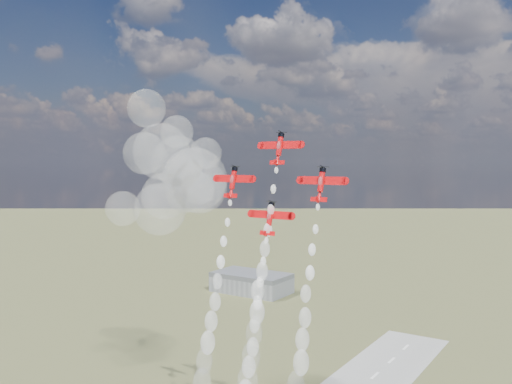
{
  "coord_description": "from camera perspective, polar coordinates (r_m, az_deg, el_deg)",
  "views": [
    {
      "loc": [
        76.97,
        -116.93,
        87.07
      ],
      "look_at": [
        -3.8,
        7.14,
        78.69
      ],
      "focal_mm": 38.0,
      "sensor_mm": 36.0,
      "label": 1
    }
  ],
  "objects": [
    {
      "name": "plane_lead",
      "position": [
        146.98,
        2.48,
        4.67
      ],
      "size": [
        12.73,
        4.9,
        8.92
      ],
      "rotation": [
        1.31,
        0.0,
        0.0
      ],
      "color": "red",
      "rests_on": "ground"
    },
    {
      "name": "hangar",
      "position": [
        365.32,
        -0.49,
        -9.5
      ],
      "size": [
        50.0,
        28.0,
        13.0
      ],
      "color": "gray",
      "rests_on": "ground"
    },
    {
      "name": "plane_right",
      "position": [
        138.32,
        6.86,
        0.89
      ],
      "size": [
        12.73,
        4.9,
        8.92
      ],
      "rotation": [
        1.31,
        0.0,
        0.0
      ],
      "color": "red",
      "rests_on": "ground"
    },
    {
      "name": "drifted_smoke_cloud",
      "position": [
        187.75,
        -8.52,
        1.93
      ],
      "size": [
        47.72,
        37.97,
        48.65
      ],
      "color": "white",
      "rests_on": "ground"
    },
    {
      "name": "smoke_trail_left",
      "position": [
        152.61,
        -5.52,
        -18.73
      ],
      "size": [
        5.46,
        18.28,
        60.63
      ],
      "color": "white",
      "rests_on": "plane_left"
    },
    {
      "name": "plane_slot",
      "position": [
        143.46,
        1.45,
        -2.73
      ],
      "size": [
        12.73,
        4.9,
        8.92
      ],
      "rotation": [
        1.31,
        0.0,
        0.0
      ],
      "color": "red",
      "rests_on": "ground"
    },
    {
      "name": "smoke_trail_lead",
      "position": [
        143.46,
        -0.47,
        -16.2
      ],
      "size": [
        5.23,
        18.69,
        60.81
      ],
      "color": "white",
      "rests_on": "plane_lead"
    },
    {
      "name": "plane_left",
      "position": [
        152.46,
        -2.46,
        1.13
      ],
      "size": [
        12.73,
        4.9,
        8.92
      ],
      "rotation": [
        1.31,
        0.0,
        0.0
      ],
      "color": "red",
      "rests_on": "ground"
    }
  ]
}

